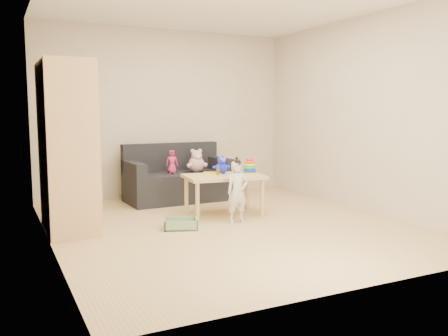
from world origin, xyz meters
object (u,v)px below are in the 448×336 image
sofa (179,187)px  play_table (224,195)px  wardrobe (67,147)px  toddler (237,193)px

sofa → play_table: (0.18, -1.17, 0.05)m
wardrobe → sofa: (1.73, 1.09, -0.73)m
play_table → toddler: 0.48m
sofa → toddler: 1.65m
play_table → toddler: toddler is taller
play_table → sofa: bearing=99.0°
toddler → play_table: bearing=88.8°
sofa → toddler: size_ratio=2.10×
sofa → toddler: toddler is taller
sofa → toddler: bearing=-87.2°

